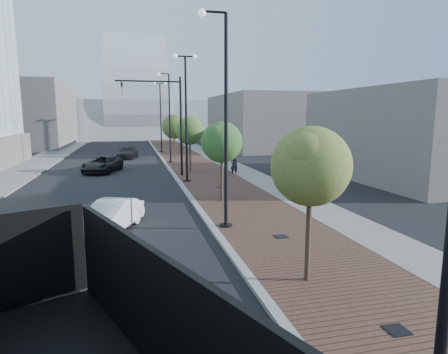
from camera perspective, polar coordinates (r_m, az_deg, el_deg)
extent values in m
cube|color=#4C2D23|center=(46.64, -5.18, 3.14)|extent=(7.00, 140.00, 0.12)
cube|color=slate|center=(47.11, -1.93, 3.24)|extent=(2.40, 140.00, 0.13)
cube|color=gray|center=(46.25, -9.48, 3.02)|extent=(0.30, 140.00, 0.14)
cube|color=slate|center=(47.13, -25.45, 2.35)|extent=(4.00, 140.00, 0.12)
cube|color=black|center=(11.01, -29.53, -10.10)|extent=(3.06, 3.11, 2.41)
cube|color=black|center=(12.68, -30.05, -11.43)|extent=(2.24, 1.27, 1.21)
cube|color=black|center=(9.83, -28.18, -16.06)|extent=(2.43, 1.56, 0.46)
cube|color=black|center=(4.86, -3.82, -24.90)|extent=(3.33, 7.94, 1.85)
cube|color=black|center=(8.47, -27.93, -10.64)|extent=(2.19, 0.98, 1.85)
cylinder|color=black|center=(10.97, -23.45, -15.70)|extent=(0.64, 1.05, 1.02)
cylinder|color=silver|center=(10.97, -23.45, -15.70)|extent=(0.50, 0.63, 0.56)
cylinder|color=black|center=(12.42, -25.12, -12.84)|extent=(0.64, 1.05, 1.02)
cylinder|color=silver|center=(12.42, -25.12, -12.84)|extent=(0.50, 0.63, 0.56)
cylinder|color=black|center=(9.22, -20.52, -20.50)|extent=(0.64, 1.05, 1.02)
cylinder|color=silver|center=(9.22, -20.52, -20.50)|extent=(0.50, 0.63, 0.56)
imported|color=silver|center=(17.31, -16.57, -5.62)|extent=(2.96, 4.27, 1.34)
imported|color=black|center=(35.33, -17.77, 1.86)|extent=(3.77, 5.62, 1.43)
imported|color=black|center=(46.01, -14.21, 3.58)|extent=(2.73, 4.88, 1.34)
imported|color=black|center=(31.97, 1.52, 1.81)|extent=(0.66, 0.47, 1.71)
cylinder|color=black|center=(17.07, 0.29, -7.42)|extent=(0.56, 0.56, 0.20)
cylinder|color=black|center=(16.36, 0.30, 7.94)|extent=(0.16, 0.16, 9.00)
cylinder|color=black|center=(16.75, -1.49, 23.50)|extent=(1.00, 0.10, 0.10)
sphere|color=silver|center=(16.64, -3.33, 23.34)|extent=(0.32, 0.32, 0.32)
cylinder|color=black|center=(28.57, -5.54, -0.66)|extent=(0.56, 0.56, 0.20)
cylinder|color=black|center=(28.15, -5.69, 8.45)|extent=(0.16, 0.16, 9.00)
cylinder|color=black|center=(28.44, -5.84, 17.55)|extent=(1.40, 0.10, 0.10)
sphere|color=silver|center=(28.36, -7.31, 17.55)|extent=(0.32, 0.32, 0.32)
sphere|color=silver|center=(28.55, -4.38, 17.54)|extent=(0.32, 0.32, 0.32)
cylinder|color=black|center=(40.36, -7.98, 2.20)|extent=(0.56, 0.56, 0.20)
cylinder|color=black|center=(40.06, -8.13, 8.63)|extent=(0.16, 0.16, 9.00)
cylinder|color=black|center=(40.23, -9.02, 15.03)|extent=(1.00, 0.10, 0.10)
sphere|color=silver|center=(40.18, -9.75, 14.92)|extent=(0.32, 0.32, 0.32)
cylinder|color=black|center=(52.25, -9.32, 3.76)|extent=(0.56, 0.56, 0.20)
cylinder|color=black|center=(52.02, -9.45, 8.72)|extent=(0.16, 0.16, 9.00)
cylinder|color=black|center=(52.18, -9.59, 13.67)|extent=(1.40, 0.10, 0.10)
sphere|color=silver|center=(52.13, -10.38, 13.65)|extent=(0.32, 0.32, 0.32)
sphere|color=silver|center=(52.24, -8.80, 13.68)|extent=(0.32, 0.32, 0.32)
cylinder|color=black|center=(31.13, -6.45, 7.36)|extent=(0.18, 0.18, 8.00)
cylinder|color=black|center=(31.01, -11.30, 13.90)|extent=(5.00, 0.12, 0.12)
imported|color=black|center=(30.93, -15.06, 12.66)|extent=(0.16, 0.20, 1.00)
cylinder|color=#382619|center=(11.53, 12.53, -7.80)|extent=(0.16, 0.16, 3.32)
sphere|color=#536422|center=(11.13, 12.87, 1.57)|extent=(2.30, 2.30, 2.30)
sphere|color=#536422|center=(11.61, 13.93, 0.66)|extent=(1.61, 1.61, 1.61)
sphere|color=#536422|center=(10.70, 12.21, 3.08)|extent=(1.38, 1.38, 1.38)
cylinder|color=#382619|center=(21.71, -0.34, 0.33)|extent=(0.16, 0.16, 3.26)
sphere|color=#27571E|center=(21.50, -0.34, 5.23)|extent=(2.34, 2.34, 2.34)
sphere|color=#27571E|center=(21.90, 0.50, 4.70)|extent=(1.64, 1.64, 1.64)
sphere|color=#27571E|center=(21.12, -0.95, 6.04)|extent=(1.41, 1.41, 1.41)
cylinder|color=#382619|center=(33.40, -5.11, 3.58)|extent=(0.16, 0.16, 3.43)
sphere|color=#365D20|center=(33.26, -5.16, 6.93)|extent=(2.45, 2.45, 2.45)
sphere|color=#365D20|center=(33.63, -4.56, 6.55)|extent=(1.72, 1.72, 1.72)
sphere|color=#365D20|center=(32.91, -5.61, 7.50)|extent=(1.47, 1.47, 1.47)
cylinder|color=#382619|center=(45.26, -7.41, 5.01)|extent=(0.16, 0.16, 3.41)
sphere|color=#374C1A|center=(45.16, -7.46, 7.47)|extent=(2.84, 2.84, 2.84)
sphere|color=#374C1A|center=(45.51, -6.99, 7.19)|extent=(1.99, 1.99, 1.99)
sphere|color=#374C1A|center=(44.82, -7.81, 7.89)|extent=(1.71, 1.71, 1.71)
cube|color=#B5BDC0|center=(90.88, -12.99, 8.40)|extent=(50.00, 28.00, 8.00)
cube|color=#645D5A|center=(67.93, -28.20, 8.18)|extent=(14.00, 20.00, 10.00)
cube|color=slate|center=(59.13, 5.46, 8.25)|extent=(12.00, 22.00, 8.00)
cube|color=#635C59|center=(33.58, 25.95, 5.78)|extent=(10.00, 16.00, 7.00)
cube|color=black|center=(10.20, 24.48, -20.15)|extent=(0.50, 0.50, 0.02)
cube|color=black|center=(15.78, 8.51, -8.81)|extent=(0.50, 0.50, 0.02)
cube|color=black|center=(25.98, -0.66, -1.54)|extent=(0.50, 0.50, 0.02)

